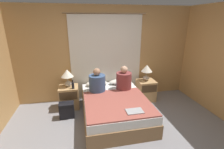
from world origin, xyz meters
TOP-DOWN VIEW (x-y plane):
  - ground_plane at (0.00, 0.00)m, footprint 16.00×16.00m
  - wall_back at (0.00, 1.97)m, footprint 4.81×0.06m
  - curtain_panel at (0.00, 1.91)m, footprint 2.10×0.02m
  - bed at (0.00, 0.90)m, footprint 1.41×1.91m
  - nightstand_left at (-1.03, 1.54)m, footprint 0.47×0.44m
  - nightstand_right at (1.03, 1.54)m, footprint 0.47×0.44m
  - lamp_left at (-1.03, 1.58)m, footprint 0.30×0.30m
  - lamp_right at (1.03, 1.58)m, footprint 0.30×0.30m
  - pillow_left at (-0.31, 1.68)m, footprint 0.56×0.29m
  - pillow_right at (0.31, 1.68)m, footprint 0.56×0.29m
  - blanket_on_bed at (0.00, 0.62)m, footprint 1.35×1.29m
  - person_left_in_bed at (-0.34, 1.31)m, footprint 0.39×0.39m
  - person_right_in_bed at (0.32, 1.31)m, footprint 0.38×0.38m
  - beer_bottle_on_left_stand at (-0.91, 1.41)m, footprint 0.06×0.06m
  - laptop_on_bed at (0.22, 0.20)m, footprint 0.31×0.21m
  - backpack_on_floor at (-1.07, 1.09)m, footprint 0.33×0.23m

SIDE VIEW (x-z plane):
  - ground_plane at x=0.00m, z-range 0.00..0.00m
  - backpack_on_floor at x=-1.07m, z-range 0.02..0.39m
  - bed at x=0.00m, z-range 0.00..0.48m
  - nightstand_left at x=-1.03m, z-range 0.00..0.57m
  - nightstand_right at x=1.03m, z-range 0.00..0.57m
  - blanket_on_bed at x=0.00m, z-range 0.48..0.51m
  - laptop_on_bed at x=0.22m, z-range 0.51..0.53m
  - pillow_left at x=-0.31m, z-range 0.48..0.60m
  - pillow_right at x=0.31m, z-range 0.48..0.60m
  - beer_bottle_on_left_stand at x=-0.91m, z-range 0.54..0.76m
  - person_left_in_bed at x=-0.34m, z-range 0.42..1.00m
  - person_right_in_bed at x=0.32m, z-range 0.42..1.02m
  - lamp_left at x=-1.03m, z-range 0.64..1.07m
  - lamp_right at x=1.03m, z-range 0.64..1.07m
  - curtain_panel at x=0.00m, z-range 0.00..2.30m
  - wall_back at x=0.00m, z-range 0.00..2.50m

